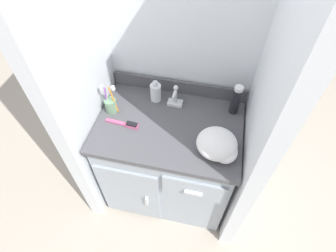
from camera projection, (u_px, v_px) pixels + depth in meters
The scene contains 12 objects.
ground_plane at pixel (169, 186), 2.07m from camera, with size 6.00×6.00×0.00m, color #ADA393.
wall_back at pixel (183, 38), 1.44m from camera, with size 1.02×0.08×2.20m, color silver.
wall_left at pixel (77, 63), 1.29m from camera, with size 0.08×0.66×2.20m, color silver.
wall_right at pixel (272, 92), 1.16m from camera, with size 0.08×0.66×2.20m, color silver.
vanity at pixel (169, 159), 1.77m from camera, with size 0.84×0.59×0.75m.
backsplash at pixel (179, 87), 1.64m from camera, with size 0.84×0.02×0.09m.
sink_faucet at pixel (175, 99), 1.56m from camera, with size 0.09×0.09×0.14m.
toothbrush_cup at pixel (111, 105), 1.53m from camera, with size 0.08×0.07×0.20m.
soap_dispenser at pixel (156, 92), 1.58m from camera, with size 0.07×0.07×0.15m.
shaving_cream_can at pixel (236, 100), 1.49m from camera, with size 0.05×0.05×0.19m.
hairbrush at pixel (127, 124), 1.48m from camera, with size 0.20×0.04×0.03m.
hand_towel at pixel (219, 145), 1.34m from camera, with size 0.22×0.21×0.11m.
Camera 1 is at (0.21, -0.94, 1.90)m, focal length 28.00 mm.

